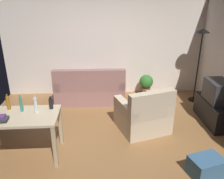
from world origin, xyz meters
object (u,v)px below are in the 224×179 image
object	(u,v)px
torchiere_lamp	(201,45)
storage_box	(206,167)
tv_stand	(214,111)
tv	(218,91)
couch	(90,90)
bottle_tall	(21,104)
potted_plant	(146,84)
desk	(21,121)
bottle_amber	(8,103)
bottle_dark	(51,103)
armchair	(144,115)
bottle_clear	(36,105)

from	to	relation	value
torchiere_lamp	storage_box	world-z (taller)	torchiere_lamp
tv_stand	tv	distance (m)	0.46
couch	tv	world-z (taller)	same
tv_stand	bottle_tall	xyz separation A→B (m)	(-3.66, -0.82, 0.65)
tv	bottle_tall	world-z (taller)	bottle_tall
potted_plant	bottle_tall	size ratio (longest dim) A/B	1.98
tv_stand	storage_box	bearing A→B (deg)	151.93
desk	storage_box	bearing A→B (deg)	-13.00
tv	desk	bearing A→B (deg)	104.56
couch	desk	distance (m)	2.37
torchiere_lamp	tv	bearing A→B (deg)	-89.81
tv_stand	potted_plant	bearing A→B (deg)	38.45
bottle_amber	bottle_dark	distance (m)	0.69
tv_stand	bottle_tall	size ratio (longest dim) A/B	3.82
storage_box	bottle_amber	bearing A→B (deg)	165.01
bottle_amber	bottle_dark	size ratio (longest dim) A/B	1.24
bottle_amber	storage_box	bearing A→B (deg)	-14.99
couch	tv	size ratio (longest dim) A/B	2.83
bottle_dark	bottle_amber	bearing A→B (deg)	-179.68
bottle_amber	bottle_tall	xyz separation A→B (m)	(0.23, -0.08, 0.01)
storage_box	potted_plant	bearing A→B (deg)	96.43
couch	armchair	size ratio (longest dim) A/B	1.52
couch	tv_stand	distance (m)	2.89
bottle_tall	bottle_dark	bearing A→B (deg)	10.12
torchiere_lamp	tv_stand	bearing A→B (deg)	-90.00
armchair	bottle_tall	size ratio (longest dim) A/B	3.87
potted_plant	storage_box	bearing A→B (deg)	-83.57
armchair	bottle_tall	world-z (taller)	bottle_tall
tv_stand	potted_plant	distance (m)	1.89
couch	armchair	bearing A→B (deg)	128.05
tv	storage_box	distance (m)	1.85
potted_plant	storage_box	xyz separation A→B (m)	(0.34, -3.04, -0.18)
bottle_tall	bottle_dark	distance (m)	0.46
couch	bottle_tall	world-z (taller)	bottle_tall
bottle_amber	bottle_tall	bearing A→B (deg)	-18.32
potted_plant	bottle_clear	size ratio (longest dim) A/B	2.03
desk	tv	bearing A→B (deg)	13.73
tv_stand	armchair	distance (m)	1.56
storage_box	bottle_dark	distance (m)	2.61
tv_stand	tv	bearing A→B (deg)	-90.00
armchair	bottle_amber	size ratio (longest dim) A/B	4.13
storage_box	bottle_amber	world-z (taller)	bottle_amber
desk	bottle_dark	distance (m)	0.54
bottle_tall	bottle_dark	xyz separation A→B (m)	(0.46, 0.08, -0.03)
torchiere_lamp	bottle_amber	world-z (taller)	torchiere_lamp
couch	potted_plant	size ratio (longest dim) A/B	2.98
bottle_clear	bottle_dark	distance (m)	0.25
potted_plant	bottle_dark	bearing A→B (deg)	-132.46
armchair	storage_box	world-z (taller)	armchair
couch	storage_box	xyz separation A→B (m)	(1.81, -2.73, -0.16)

